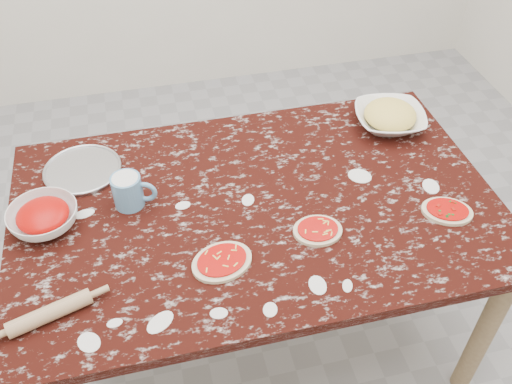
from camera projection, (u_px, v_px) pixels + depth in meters
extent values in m
plane|color=gray|center=(256.00, 329.00, 2.35)|extent=(4.00, 4.00, 0.00)
cube|color=black|center=(256.00, 207.00, 1.85)|extent=(1.60, 1.00, 0.04)
cube|color=olive|center=(256.00, 220.00, 1.89)|extent=(1.50, 0.90, 0.08)
cylinder|color=olive|center=(484.00, 332.00, 1.93)|extent=(0.07, 0.07, 0.71)
cylinder|color=olive|center=(63.00, 231.00, 2.28)|extent=(0.07, 0.07, 0.71)
cylinder|color=olive|center=(388.00, 177.00, 2.53)|extent=(0.07, 0.07, 0.71)
cylinder|color=#B2B2B7|center=(83.00, 170.00, 1.95)|extent=(0.31, 0.31, 0.01)
imported|color=white|center=(44.00, 218.00, 1.74)|extent=(0.26, 0.26, 0.07)
imported|color=white|center=(389.00, 119.00, 2.13)|extent=(0.31, 0.31, 0.06)
cylinder|color=#5A8EB8|center=(128.00, 191.00, 1.80)|extent=(0.10, 0.10, 0.11)
torus|color=#5A8EB8|center=(145.00, 192.00, 1.80)|extent=(0.08, 0.04, 0.08)
cylinder|color=silver|center=(126.00, 182.00, 1.77)|extent=(0.08, 0.08, 0.01)
ellipsoid|color=beige|center=(222.00, 262.00, 1.65)|extent=(0.22, 0.19, 0.01)
ellipsoid|color=red|center=(222.00, 260.00, 1.64)|extent=(0.18, 0.16, 0.00)
ellipsoid|color=beige|center=(318.00, 231.00, 1.74)|extent=(0.17, 0.14, 0.01)
ellipsoid|color=red|center=(318.00, 229.00, 1.73)|extent=(0.14, 0.12, 0.00)
ellipsoid|color=beige|center=(447.00, 211.00, 1.80)|extent=(0.20, 0.18, 0.01)
ellipsoid|color=red|center=(448.00, 209.00, 1.80)|extent=(0.16, 0.15, 0.00)
cylinder|color=tan|center=(50.00, 313.00, 1.50)|extent=(0.23, 0.11, 0.05)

